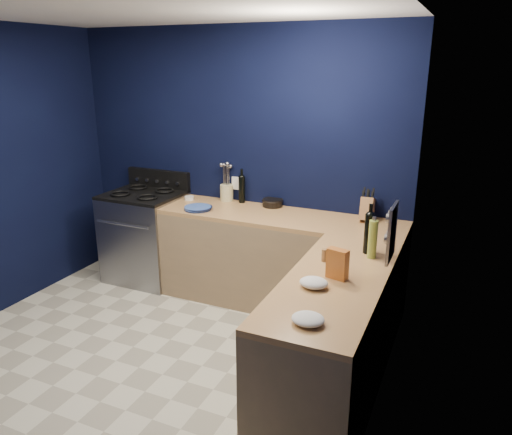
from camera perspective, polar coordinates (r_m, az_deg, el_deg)
The scene contains 27 objects.
floor at distance 4.07m, azimuth -13.48°, elevation -16.73°, with size 3.50×3.50×0.02m, color beige.
ceiling at distance 3.40m, azimuth -16.88°, elevation 22.93°, with size 3.50×3.50×0.02m, color silver.
wall_back at distance 4.96m, azimuth -2.26°, elevation 6.54°, with size 3.50×0.02×2.60m, color black.
wall_right at distance 2.80m, azimuth 14.46°, elevation -2.89°, with size 0.02×3.50×2.60m, color black.
cab_back at distance 4.70m, azimuth 2.72°, elevation -5.23°, with size 2.30×0.63×0.86m, color #927451.
top_back at distance 4.54m, azimuth 2.81°, elevation 0.00°, with size 2.30×0.63×0.04m, color brown.
cab_right at distance 3.50m, azimuth 8.79°, elevation -14.09°, with size 0.63×1.67×0.86m, color #927451.
top_right at distance 3.28m, azimuth 9.16°, elevation -7.39°, with size 0.63×1.67×0.04m, color brown.
gas_range at distance 5.38m, azimuth -12.70°, elevation -2.29°, with size 0.76×0.66×0.92m, color gray.
oven_door at distance 5.15m, azimuth -14.76°, elevation -3.47°, with size 0.59×0.02×0.42m, color black.
cooktop at distance 5.24m, azimuth -13.05°, elevation 2.60°, with size 0.76×0.66×0.03m, color black.
backguard at distance 5.45m, azimuth -11.25°, elevation 4.43°, with size 0.76×0.06×0.20m, color black.
spice_panel at distance 3.36m, azimuth 15.54°, elevation -1.70°, with size 0.02×0.28×0.38m, color gray.
wall_outlet at distance 4.99m, azimuth -2.34°, elevation 4.01°, with size 0.09×0.02×0.13m, color white.
plate_stack at distance 4.73m, azimuth -6.79°, elevation 1.09°, with size 0.26×0.26×0.03m, color #2F60A3.
ramekin at distance 5.09m, azimuth -7.78°, elevation 2.26°, with size 0.10×0.10×0.04m, color white.
utensil_crock at distance 5.01m, azimuth -3.43°, elevation 2.91°, with size 0.13×0.13×0.17m, color beige.
wine_bottle_back at distance 4.92m, azimuth -1.66°, elevation 3.26°, with size 0.07×0.07×0.27m, color black.
lemon_basket at distance 4.81m, azimuth 1.94°, elevation 1.73°, with size 0.20×0.20×0.07m, color black.
knife_block at distance 4.48m, azimuth 12.81°, elevation 0.96°, with size 0.11×0.18×0.20m, color brown.
wine_bottle_right at distance 3.70m, azimuth 13.01°, elevation -1.87°, with size 0.07×0.07×0.30m, color black.
oil_bottle at distance 3.62m, azimuth 13.42°, elevation -2.49°, with size 0.06×0.06×0.28m, color #8FA43B.
spice_jar_near at distance 3.53m, azimuth 7.96°, elevation -4.36°, with size 0.04×0.04×0.09m, color olive.
spice_jar_far at distance 3.40m, azimuth 9.67°, elevation -5.25°, with size 0.05×0.05×0.10m, color olive.
crouton_bag at distance 3.25m, azimuth 9.45°, elevation -5.35°, with size 0.14×0.06×0.20m, color #A43C1D.
towel_front at distance 3.13m, azimuth 6.73°, elevation -7.54°, with size 0.18×0.15×0.06m, color white.
towel_end at distance 2.73m, azimuth 6.07°, elevation -11.66°, with size 0.18×0.17×0.06m, color white.
Camera 1 is at (2.15, -2.61, 2.26)m, focal length 34.38 mm.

